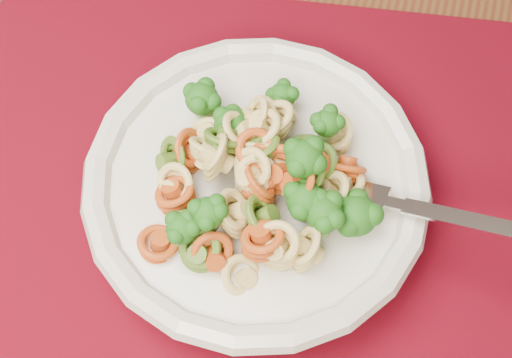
% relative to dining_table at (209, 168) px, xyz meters
% --- Properties ---
extents(dining_table, '(1.67, 1.21, 0.70)m').
position_rel_dining_table_xyz_m(dining_table, '(0.00, 0.00, 0.00)').
color(dining_table, '#4E2F16').
rests_on(dining_table, ground).
extents(placemat, '(0.58, 0.51, 0.00)m').
position_rel_dining_table_xyz_m(placemat, '(0.07, -0.04, 0.08)').
color(placemat, '#520311').
rests_on(placemat, dining_table).
extents(pasta_bowl, '(0.24, 0.24, 0.05)m').
position_rel_dining_table_xyz_m(pasta_bowl, '(0.07, -0.05, 0.11)').
color(pasta_bowl, beige).
rests_on(pasta_bowl, placemat).
extents(pasta_broccoli_heap, '(0.21, 0.21, 0.06)m').
position_rel_dining_table_xyz_m(pasta_broccoli_heap, '(0.07, -0.05, 0.13)').
color(pasta_broccoli_heap, tan).
rests_on(pasta_broccoli_heap, pasta_bowl).
extents(fork, '(0.18, 0.02, 0.08)m').
position_rel_dining_table_xyz_m(fork, '(0.14, -0.03, 0.13)').
color(fork, silver).
rests_on(fork, pasta_bowl).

